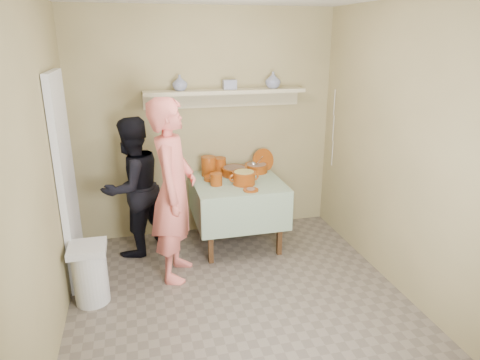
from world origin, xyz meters
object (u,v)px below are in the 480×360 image
object	(u,v)px
person_cook	(174,191)
person_helper	(133,187)
trash_bin	(90,274)
serving_table	(237,191)
cazuela_rice	(244,177)

from	to	relation	value
person_cook	person_helper	world-z (taller)	person_cook
trash_bin	serving_table	bearing A→B (deg)	27.75
serving_table	cazuela_rice	distance (m)	0.25
serving_table	trash_bin	distance (m)	1.78
person_cook	cazuela_rice	distance (m)	0.88
cazuela_rice	trash_bin	size ratio (longest dim) A/B	0.59
serving_table	trash_bin	xyz separation A→B (m)	(-1.54, -0.81, -0.36)
person_cook	person_helper	distance (m)	0.71
person_helper	serving_table	size ratio (longest dim) A/B	1.55
person_cook	trash_bin	xyz separation A→B (m)	(-0.79, -0.30, -0.60)
person_cook	cazuela_rice	size ratio (longest dim) A/B	5.38
trash_bin	cazuela_rice	bearing A→B (deg)	23.11
person_helper	serving_table	xyz separation A→B (m)	(1.13, -0.07, -0.11)
cazuela_rice	trash_bin	distance (m)	1.81
serving_table	cazuela_rice	bearing A→B (deg)	-72.20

